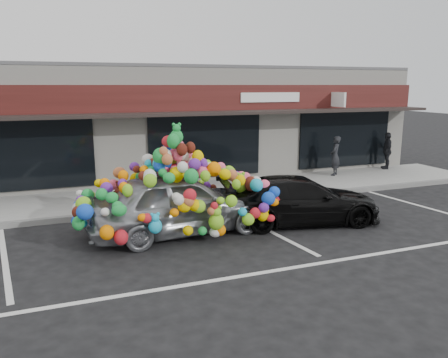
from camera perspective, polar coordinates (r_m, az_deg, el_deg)
name	(u,v)px	position (r m, az deg, el deg)	size (l,w,h in m)	color
ground	(157,244)	(10.32, -8.76, -8.37)	(90.00, 90.00, 0.00)	black
shop_building	(111,122)	(18.08, -14.60, 7.25)	(24.00, 7.20, 4.31)	white
sidewalk	(130,199)	(14.06, -12.16, -2.60)	(26.00, 3.00, 0.15)	gray
kerb	(138,212)	(12.63, -11.14, -4.24)	(26.00, 0.18, 0.16)	slate
parking_stripe_left	(5,260)	(10.41, -26.74, -9.38)	(0.12, 4.40, 0.01)	silver
parking_stripe_mid	(263,228)	(11.35, 5.07, -6.33)	(0.12, 4.40, 0.01)	silver
parking_stripe_right	(425,207)	(14.44, 24.82, -3.38)	(0.12, 4.40, 0.01)	silver
lane_line	(281,270)	(8.93, 7.40, -11.66)	(14.00, 0.12, 0.01)	silver
toy_car	(179,196)	(10.71, -5.91, -2.22)	(3.24, 4.94, 2.79)	#B4BAC0
black_sedan	(299,200)	(11.73, 9.83, -2.70)	(4.28, 1.74, 1.24)	black
pedestrian_a	(335,156)	(17.43, 14.31, 2.95)	(0.56, 0.37, 1.53)	black
pedestrian_c	(387,151)	(19.45, 20.52, 3.49)	(0.37, 0.90, 1.53)	#272429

